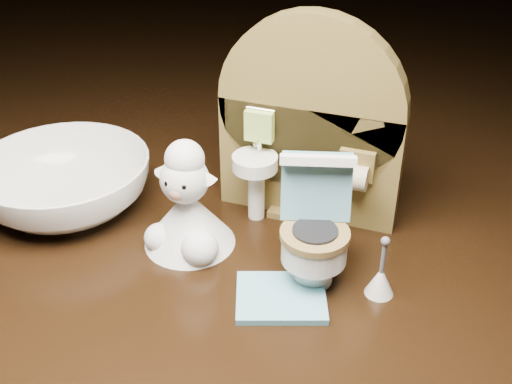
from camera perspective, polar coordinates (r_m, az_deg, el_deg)
backdrop_panel at (r=0.45m, az=4.69°, el=5.27°), size 0.13×0.05×0.15m
toy_toilet at (r=0.40m, az=5.20°, el=-3.63°), size 0.05×0.06×0.09m
bath_mat at (r=0.40m, az=2.24°, el=-9.33°), size 0.07×0.06×0.00m
toilet_brush at (r=0.41m, az=11.00°, el=-7.59°), size 0.02×0.02×0.04m
plush_lamb at (r=0.43m, az=-6.14°, el=-1.63°), size 0.06×0.06×0.08m
ceramic_bowl at (r=0.49m, az=-16.62°, el=0.71°), size 0.16×0.16×0.04m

